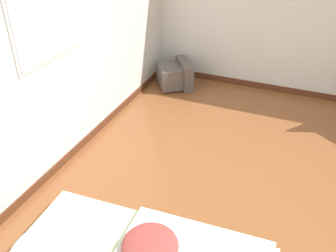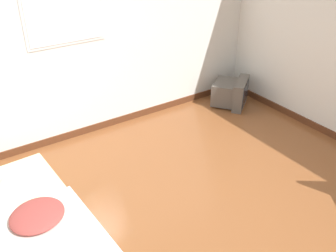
# 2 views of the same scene
# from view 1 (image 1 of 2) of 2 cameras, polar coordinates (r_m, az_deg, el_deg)

# --- Properties ---
(ground_plane) EXTENTS (20.00, 20.00, 0.00)m
(ground_plane) POSITION_cam_1_polar(r_m,az_deg,el_deg) (3.61, 19.64, -15.57)
(ground_plane) COLOR brown
(wall_back) EXTENTS (7.98, 0.08, 2.60)m
(wall_back) POSITION_cam_1_polar(r_m,az_deg,el_deg) (3.69, -19.40, 10.20)
(wall_back) COLOR silver
(wall_back) RESTS_ON ground_plane
(crt_tv) EXTENTS (0.68, 0.67, 0.40)m
(crt_tv) POSITION_cam_1_polar(r_m,az_deg,el_deg) (5.75, 1.18, 7.78)
(crt_tv) COLOR #56514C
(crt_tv) RESTS_ON ground_plane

